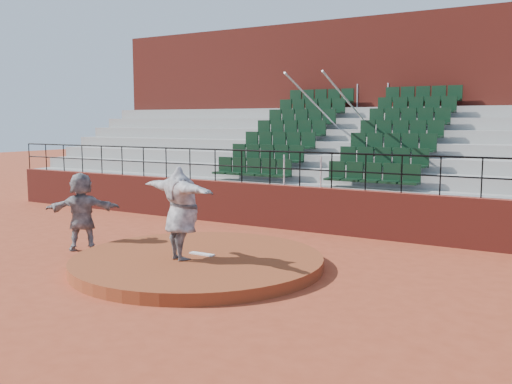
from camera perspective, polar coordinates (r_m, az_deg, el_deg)
ground at (r=12.71m, az=-5.82°, el=-7.48°), size 90.00×90.00×0.00m
pitchers_mound at (r=12.68m, az=-5.83°, el=-6.94°), size 5.50×5.50×0.25m
pitching_rubber at (r=12.76m, az=-5.43°, el=-6.19°), size 0.60×0.15×0.03m
boundary_wall at (r=16.78m, az=4.37°, el=-1.63°), size 24.00×0.30×1.30m
wall_railing at (r=16.62m, az=4.41°, el=3.07°), size 24.04×0.05×1.03m
seating_deck at (r=20.00m, az=9.05°, el=1.97°), size 24.00×5.97×4.63m
press_box_facade at (r=23.64m, az=12.73°, el=7.80°), size 24.00×3.00×7.10m
pitcher at (r=12.18m, az=-7.51°, el=-2.14°), size 2.54×1.43×2.00m
fielder at (r=14.77m, az=-17.02°, el=-1.86°), size 1.76×1.59×1.94m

